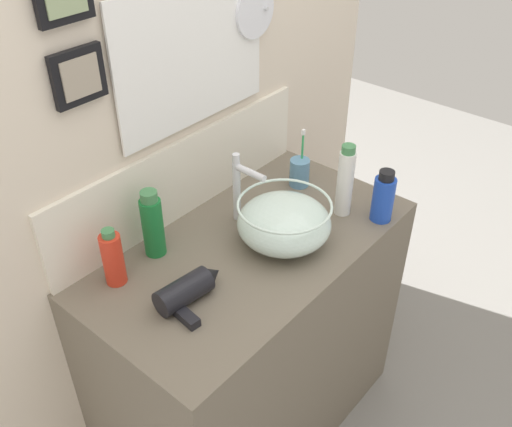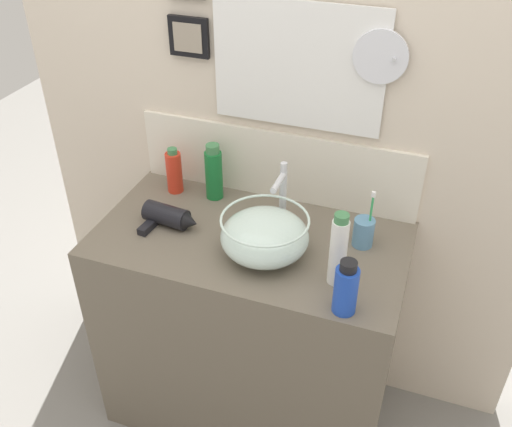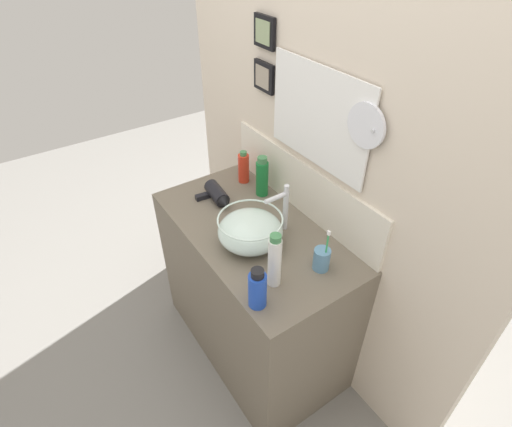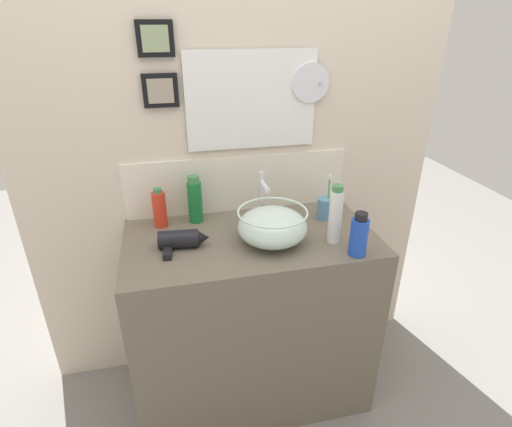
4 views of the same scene
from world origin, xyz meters
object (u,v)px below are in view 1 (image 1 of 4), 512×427
Objects in this scene: lotion_bottle at (383,197)px; soap_dispenser at (113,258)px; shampoo_bottle at (345,181)px; hair_drier at (189,290)px; toothbrush_cup at (300,172)px; spray_bottle at (153,225)px; glass_bowl_sink at (284,222)px; faucet at (240,184)px.

soap_dispenser is at bearing 150.81° from lotion_bottle.
shampoo_bottle reaches higher than lotion_bottle.
soap_dispenser reaches higher than hair_drier.
hair_drier is 0.99× the size of toothbrush_cup.
toothbrush_cup is at bearing -10.16° from spray_bottle.
spray_bottle is 1.22× the size of lotion_bottle.
shampoo_bottle reaches higher than glass_bowl_sink.
soap_dispenser is at bearing 170.56° from faucet.
hair_drier is at bearing -159.39° from faucet.
lotion_bottle is at bearing -88.49° from toothbrush_cup.
soap_dispenser is (-0.69, 0.09, 0.03)m from toothbrush_cup.
faucet is 1.33× the size of lotion_bottle.
soap_dispenser is at bearing 156.50° from shampoo_bottle.
faucet is 0.29m from spray_bottle.
glass_bowl_sink is 1.37× the size of hair_drier.
hair_drier is 0.96× the size of spray_bottle.
spray_bottle is at bearing 137.71° from glass_bowl_sink.
toothbrush_cup is 0.21m from shampoo_bottle.
toothbrush_cup is (0.27, 0.15, -0.02)m from glass_bowl_sink.
shampoo_bottle is 0.59m from spray_bottle.
shampoo_bottle is 1.15× the size of spray_bottle.
spray_bottle is 0.15m from soap_dispenser.
glass_bowl_sink is at bearing -42.29° from spray_bottle.
toothbrush_cup is 1.16× the size of soap_dispenser.
hair_drier is 0.22m from soap_dispenser.
spray_bottle is 1.21× the size of soap_dispenser.
hair_drier is at bearing -69.02° from soap_dispenser.
spray_bottle is at bearing 149.71° from shampoo_bottle.
faucet is (0.00, 0.17, 0.06)m from glass_bowl_sink.
toothbrush_cup reaches higher than hair_drier.
shampoo_bottle is at bearing -42.51° from faucet.
toothbrush_cup is at bearing 10.29° from hair_drier.
soap_dispenser is at bearing 110.98° from hair_drier.
shampoo_bottle is at bearing -101.53° from toothbrush_cup.
faucet is 0.96× the size of shampoo_bottle.
toothbrush_cup reaches higher than glass_bowl_sink.
lotion_bottle is 0.99× the size of soap_dispenser.
spray_bottle is (-0.51, 0.30, -0.02)m from shampoo_bottle.
toothbrush_cup is (0.27, -0.02, -0.08)m from faucet.
lotion_bottle is (0.01, -0.31, 0.03)m from toothbrush_cup.
hair_drier is 0.63m from toothbrush_cup.
lotion_bottle reaches higher than glass_bowl_sink.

